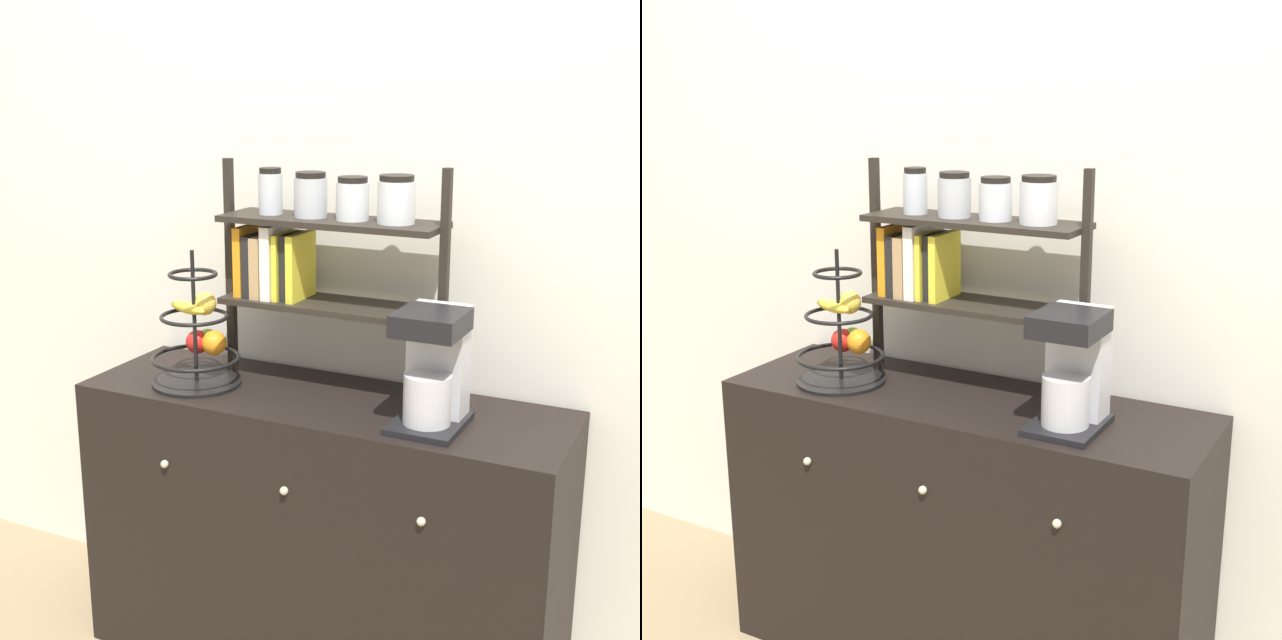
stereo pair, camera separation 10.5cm
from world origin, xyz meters
The scene contains 5 objects.
wall_back centered at (0.00, 0.50, 1.30)m, with size 7.00×0.05×2.60m, color silver.
sideboard centered at (0.00, 0.23, 0.44)m, with size 1.43×0.47×0.87m.
coffee_maker centered at (0.35, 0.18, 1.03)m, with size 0.18×0.23×0.32m.
fruit_stand centered at (-0.39, 0.19, 1.01)m, with size 0.27×0.27×0.41m.
shelf_hutch centered at (-0.07, 0.32, 1.30)m, with size 0.70×0.20×0.66m.
Camera 2 is at (1.16, -1.90, 1.76)m, focal length 50.00 mm.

